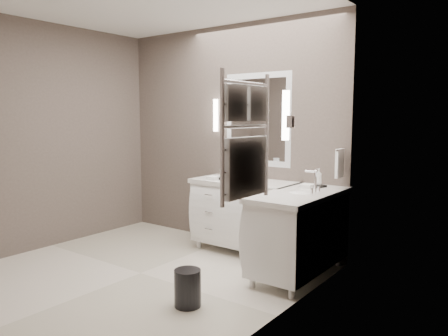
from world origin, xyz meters
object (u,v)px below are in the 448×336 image
Objects in this scene: vanity_back at (245,211)px; towel_ladder at (245,145)px; vanity_right at (299,229)px; waste_bin at (188,288)px.

vanity_back is 1.38× the size of towel_ladder.
vanity_right is 1.60m from towel_ladder.
vanity_right is (0.88, -0.33, 0.00)m from vanity_back.
vanity_right is 1.38× the size of towel_ladder.
vanity_right is at bearing 99.84° from towel_ladder.
vanity_back is at bearing 106.53° from waste_bin.
towel_ladder reaches higher than vanity_right.
vanity_right is at bearing 70.36° from waste_bin.
towel_ladder is (0.23, -1.30, 0.91)m from vanity_right.
waste_bin is (0.45, -1.52, -0.33)m from vanity_back.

